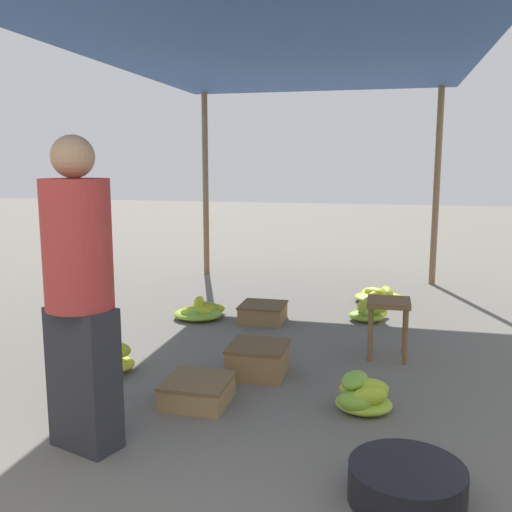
{
  "coord_description": "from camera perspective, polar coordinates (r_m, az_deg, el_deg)",
  "views": [
    {
      "loc": [
        0.96,
        -1.87,
        1.57
      ],
      "look_at": [
        0.0,
        2.22,
        0.87
      ],
      "focal_mm": 40.0,
      "sensor_mm": 36.0,
      "label": 1
    }
  ],
  "objects": [
    {
      "name": "banana_pile_right_0",
      "position": [
        3.77,
        10.54,
        -13.61
      ],
      "size": [
        0.36,
        0.34,
        0.25
      ],
      "color": "#7FB735",
      "rests_on": "ground"
    },
    {
      "name": "banana_pile_right_2",
      "position": [
        6.62,
        12.25,
        -3.92
      ],
      "size": [
        0.58,
        0.59,
        0.19
      ],
      "color": "yellow",
      "rests_on": "ground"
    },
    {
      "name": "basin_black",
      "position": [
        2.94,
        14.83,
        -21.19
      ],
      "size": [
        0.54,
        0.54,
        0.18
      ],
      "color": "black",
      "rests_on": "ground"
    },
    {
      "name": "banana_pile_left_0",
      "position": [
        4.54,
        -14.65,
        -10.17
      ],
      "size": [
        0.48,
        0.45,
        0.23
      ],
      "color": "#9DC330",
      "rests_on": "ground"
    },
    {
      "name": "banana_pile_right_1",
      "position": [
        5.81,
        11.33,
        -5.4
      ],
      "size": [
        0.41,
        0.4,
        0.24
      ],
      "color": "#B0CB2D",
      "rests_on": "ground"
    },
    {
      "name": "banana_pile_left_1",
      "position": [
        5.83,
        -5.6,
        -5.57
      ],
      "size": [
        0.5,
        0.52,
        0.22
      ],
      "color": "yellow",
      "rests_on": "ground"
    },
    {
      "name": "crate_near",
      "position": [
        4.31,
        0.23,
        -10.29
      ],
      "size": [
        0.42,
        0.42,
        0.23
      ],
      "color": "olive",
      "rests_on": "ground"
    },
    {
      "name": "canopy_post_back_right",
      "position": [
        7.6,
        17.61,
        6.54
      ],
      "size": [
        0.08,
        0.08,
        2.49
      ],
      "primitive_type": "cylinder",
      "color": "olive",
      "rests_on": "ground"
    },
    {
      "name": "crate_mid",
      "position": [
        5.7,
        0.7,
        -5.67
      ],
      "size": [
        0.44,
        0.44,
        0.18
      ],
      "color": "olive",
      "rests_on": "ground"
    },
    {
      "name": "stool",
      "position": [
        4.72,
        13.1,
        -5.45
      ],
      "size": [
        0.34,
        0.34,
        0.48
      ],
      "color": "brown",
      "rests_on": "ground"
    },
    {
      "name": "vendor_foreground",
      "position": [
        3.19,
        -17.22,
        -3.37
      ],
      "size": [
        0.46,
        0.46,
        1.71
      ],
      "color": "#2D2D33",
      "rests_on": "ground"
    },
    {
      "name": "canopy_tarp",
      "position": [
        5.05,
        2.14,
        20.18
      ],
      "size": [
        3.46,
        5.8,
        0.04
      ],
      "primitive_type": "cube",
      "color": "#33569E",
      "rests_on": "canopy_post_front_left"
    },
    {
      "name": "canopy_post_back_left",
      "position": [
        7.98,
        -5.06,
        7.05
      ],
      "size": [
        0.08,
        0.08,
        2.49
      ],
      "primitive_type": "cylinder",
      "color": "olive",
      "rests_on": "ground"
    },
    {
      "name": "crate_far",
      "position": [
        3.86,
        -5.87,
        -13.29
      ],
      "size": [
        0.42,
        0.42,
        0.16
      ],
      "color": "#9E7A4C",
      "rests_on": "ground"
    }
  ]
}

